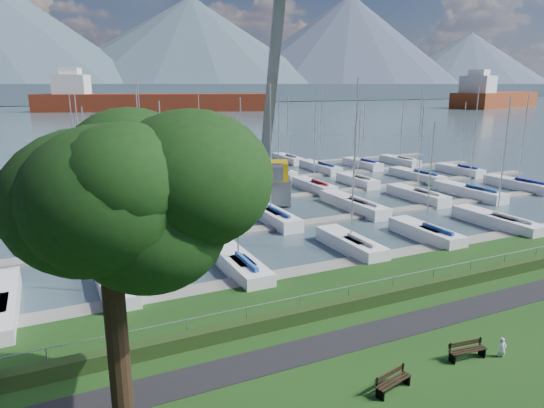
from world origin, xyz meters
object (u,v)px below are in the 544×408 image
bench_right (467,350)px  tree (136,196)px  person (502,346)px  bench_left (393,381)px  crane (274,149)px

bench_right → tree: size_ratio=0.16×
bench_right → tree: bearing=-178.1°
person → tree: 17.21m
bench_left → crane: bearing=59.8°
person → bench_left: bearing=-166.7°
person → crane: crane is taller
bench_left → person: 6.00m
crane → person: bearing=-72.3°
bench_left → person: (5.99, -0.10, 0.12)m
tree → crane: (19.09, 30.36, -3.20)m
person → tree: tree is taller
bench_right → person: size_ratio=1.71×
bench_right → crane: bearing=86.9°
person → tree: size_ratio=0.09×
bench_right → crane: crane is taller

